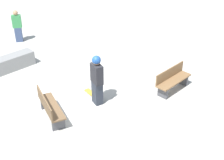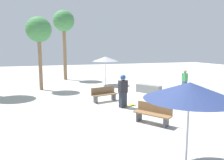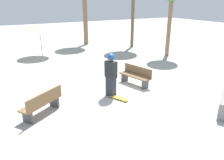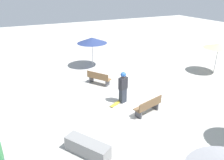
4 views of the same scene
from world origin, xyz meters
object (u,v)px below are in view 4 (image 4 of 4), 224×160
skateboard (116,104)px  concrete_ledge (87,148)px  bystander_watching (0,160)px  bench_near (99,78)px  bench_far (148,106)px  skater_main (123,86)px  shade_umbrella_tan (219,46)px  shade_umbrella_navy (92,40)px

skateboard → concrete_ledge: concrete_ledge is taller
skateboard → bystander_watching: 6.23m
skateboard → bench_near: bench_near is taller
skateboard → concrete_ledge: size_ratio=0.44×
concrete_ledge → bench_far: 3.95m
skater_main → shade_umbrella_tan: (-0.98, 8.19, 1.05)m
bench_near → shade_umbrella_tan: (1.80, 8.45, 1.58)m
shade_umbrella_tan → shade_umbrella_navy: bearing=-124.6°
concrete_ledge → bench_far: bearing=110.5°
skateboard → skater_main: bearing=165.9°
skateboard → shade_umbrella_tan: size_ratio=0.37×
concrete_ledge → shade_umbrella_navy: size_ratio=0.79×
shade_umbrella_tan → bystander_watching: 14.79m
skateboard → bench_near: bearing=-120.3°
shade_umbrella_navy → shade_umbrella_tan: bearing=55.4°
bench_near → bench_far: bearing=-23.1°
concrete_ledge → bystander_watching: bearing=-92.7°
bench_far → bystander_watching: bystander_watching is taller
skater_main → bench_far: 1.77m
bench_far → shade_umbrella_tan: bearing=4.4°
shade_umbrella_tan → bystander_watching: bearing=-75.0°
skateboard → shade_umbrella_navy: size_ratio=0.35×
bench_near → concrete_ledge: bearing=-60.3°
shade_umbrella_navy → bystander_watching: shade_umbrella_navy is taller
skater_main → shade_umbrella_tan: size_ratio=0.82×
bench_near → bystander_watching: bystander_watching is taller
shade_umbrella_navy → shade_umbrella_tan: shade_umbrella_navy is taller
bench_near → shade_umbrella_navy: 3.89m
concrete_ledge → shade_umbrella_tan: 12.13m
skateboard → shade_umbrella_navy: 6.69m
skateboard → shade_umbrella_tan: (-1.08, 8.68, 1.95)m
bystander_watching → bench_far: bearing=-77.5°
shade_umbrella_tan → bench_far: bearing=-71.4°
skateboard → concrete_ledge: 3.92m
concrete_ledge → shade_umbrella_navy: shade_umbrella_navy is taller
shade_umbrella_navy → bystander_watching: bearing=-36.6°
skater_main → bystander_watching: bearing=8.3°
concrete_ledge → bench_near: 6.44m
shade_umbrella_navy → concrete_ledge: bearing=-22.6°
bench_near → shade_umbrella_tan: shade_umbrella_tan is taller
concrete_ledge → shade_umbrella_tan: bearing=109.3°
bystander_watching → shade_umbrella_navy: bearing=-34.8°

